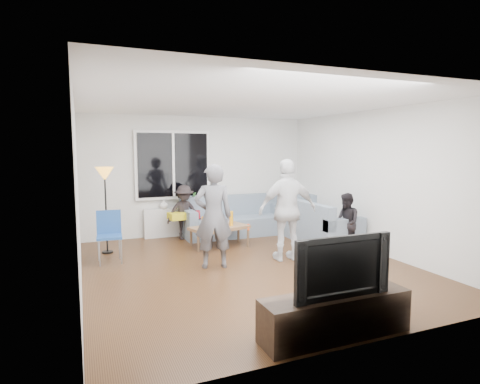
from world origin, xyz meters
name	(u,v)px	position (x,y,z in m)	size (l,w,h in m)	color
floor	(248,268)	(0.00, 0.00, -0.02)	(5.00, 5.50, 0.04)	#56351C
ceiling	(249,102)	(0.00, 0.00, 2.62)	(5.00, 5.50, 0.04)	white
wall_back	(199,176)	(0.00, 2.77, 1.30)	(5.00, 0.04, 2.60)	silver
wall_front	(367,213)	(0.00, -2.77, 1.30)	(5.00, 0.04, 2.60)	silver
wall_left	(76,194)	(-2.52, 0.00, 1.30)	(0.04, 5.50, 2.60)	silver
wall_right	(375,182)	(2.52, 0.00, 1.30)	(0.04, 5.50, 2.60)	silver
window_frame	(173,165)	(-0.60, 2.69, 1.55)	(1.62, 0.06, 1.47)	white
window_glass	(173,165)	(-0.60, 2.65, 1.55)	(1.50, 0.02, 1.35)	black
window_mullion	(174,165)	(-0.60, 2.64, 1.55)	(0.05, 0.03, 1.35)	white
radiator	(174,222)	(-0.60, 2.65, 0.31)	(1.30, 0.12, 0.62)	silver
potted_plant	(193,200)	(-0.20, 2.62, 0.79)	(0.18, 0.15, 0.33)	#306729
vase	(164,204)	(-0.83, 2.62, 0.72)	(0.18, 0.18, 0.19)	white
sofa_back_section	(236,216)	(0.68, 2.27, 0.42)	(2.30, 0.85, 0.85)	slate
sofa_right_section	(317,221)	(2.02, 1.10, 0.42)	(0.85, 2.00, 0.85)	slate
sofa_corner	(302,211)	(2.38, 2.27, 0.42)	(0.85, 0.85, 0.85)	slate
cushion_yellow	(178,216)	(-0.61, 2.25, 0.51)	(0.38, 0.32, 0.14)	gold
cushion_red	(191,214)	(-0.31, 2.33, 0.51)	(0.36, 0.30, 0.13)	maroon
coffee_table	(219,236)	(0.01, 1.43, 0.20)	(1.10, 0.60, 0.40)	#99714A
pitcher	(221,222)	(0.03, 1.40, 0.49)	(0.17, 0.17, 0.17)	maroon
side_chair	(109,237)	(-2.05, 1.10, 0.43)	(0.40, 0.40, 0.86)	#224D96
floor_lamp	(106,211)	(-2.05, 1.76, 0.78)	(0.32, 0.32, 1.56)	orange
player_left	(213,216)	(-0.53, 0.19, 0.83)	(0.61, 0.40, 1.66)	#56555B
player_right	(288,210)	(0.77, 0.12, 0.86)	(1.01, 0.42, 1.73)	silver
spectator_right	(346,223)	(2.02, 0.15, 0.55)	(0.53, 0.41, 1.09)	black
spectator_back	(184,212)	(-0.47, 2.30, 0.57)	(0.74, 0.42, 1.14)	black
tv_console	(335,315)	(-0.13, -2.50, 0.22)	(1.60, 0.40, 0.44)	#312418
television	(337,264)	(-0.13, -2.50, 0.75)	(1.08, 0.14, 0.62)	black
bottle_a	(203,222)	(-0.30, 1.48, 0.50)	(0.07, 0.07, 0.20)	orange
bottle_c	(221,220)	(0.09, 1.55, 0.50)	(0.07, 0.07, 0.21)	#33140B
bottle_d	(231,218)	(0.24, 1.40, 0.54)	(0.07, 0.07, 0.29)	orange
bottle_e	(231,218)	(0.31, 1.57, 0.52)	(0.07, 0.07, 0.23)	black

